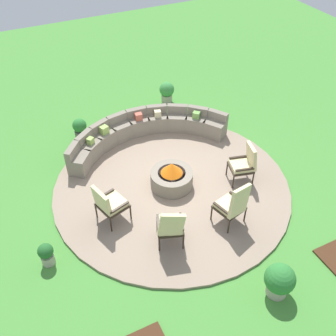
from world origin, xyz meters
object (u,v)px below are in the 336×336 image
Objects in this scene: lounge_chair_front_left at (109,203)px; potted_plant_3 at (279,280)px; potted_plant_1 at (80,128)px; lounge_chair_back_right at (245,163)px; potted_plant_2 at (46,254)px; fire_pit at (172,177)px; lounge_chair_front_right at (171,225)px; potted_plant_0 at (167,91)px; curved_stone_bench at (143,131)px; lounge_chair_back_left at (233,204)px.

lounge_chair_front_left is 3.76m from potted_plant_3.
lounge_chair_back_right is at bearing -49.19° from potted_plant_1.
lounge_chair_back_right reaches higher than potted_plant_2.
lounge_chair_front_right reaches higher than fire_pit.
fire_pit is at bearing -64.63° from potted_plant_1.
lounge_chair_front_right is at bearing -115.03° from potted_plant_0.
potted_plant_0 is at bearing 80.87° from potted_plant_3.
curved_stone_bench is 3.01m from lounge_chair_back_right.
potted_plant_3 is (1.89, -6.42, 0.07)m from potted_plant_1.
curved_stone_bench is 4.40× the size of lounge_chair_back_right.
potted_plant_2 is at bearing -136.75° from potted_plant_0.
lounge_chair_back_right is (2.47, 0.98, -0.00)m from lounge_chair_front_right.
potted_plant_3 reaches higher than potted_plant_0.
curved_stone_bench is at bearing 126.09° from lounge_chair_front_left.
lounge_chair_back_right reaches higher than potted_plant_3.
lounge_chair_front_left is at bearing 18.13° from potted_plant_2.
potted_plant_1 is at bearing 64.95° from potted_plant_2.
potted_plant_2 is (-3.21, -0.91, -0.02)m from fire_pit.
curved_stone_bench is 6.75× the size of potted_plant_0.
potted_plant_1 is at bearing 99.28° from lounge_chair_back_left.
potted_plant_0 is (1.63, 3.65, 0.05)m from fire_pit.
lounge_chair_back_right is 1.91× the size of potted_plant_2.
potted_plant_3 is at bearing -81.93° from fire_pit.
lounge_chair_back_right is at bearing 31.56° from lounge_chair_back_left.
potted_plant_3 is at bearing 19.21° from lounge_chair_front_left.
lounge_chair_front_left is 5.27m from potted_plant_0.
potted_plant_3 is at bearing -35.41° from lounge_chair_front_right.
lounge_chair_front_left is (-1.81, -2.39, 0.23)m from curved_stone_bench.
lounge_chair_front_left is 1.46m from lounge_chair_front_right.
lounge_chair_back_right reaches higher than curved_stone_bench.
lounge_chair_front_right is 1.98× the size of potted_plant_2.
lounge_chair_front_right is 2.30m from potted_plant_3.
lounge_chair_back_left reaches higher than potted_plant_1.
potted_plant_2 is 0.73× the size of potted_plant_3.
lounge_chair_back_left is (2.35, -1.23, 0.05)m from lounge_chair_front_left.
curved_stone_bench is 6.15× the size of potted_plant_3.
lounge_chair_front_right reaches higher than potted_plant_0.
lounge_chair_back_left is at bearing 85.38° from potted_plant_3.
curved_stone_bench is at bearing 45.83° from lounge_chair_back_right.
potted_plant_2 is at bearing -138.97° from curved_stone_bench.
potted_plant_2 is (-1.50, -0.49, -0.30)m from lounge_chair_front_left.
curved_stone_bench is at bearing -132.43° from potted_plant_0.
potted_plant_1 is at bearing 106.44° from potted_plant_3.
fire_pit is 3.28m from potted_plant_1.
lounge_chair_front_right is at bearing 162.11° from lounge_chair_back_left.
fire_pit is at bearing -114.12° from potted_plant_0.
lounge_chair_front_left is 0.86× the size of lounge_chair_back_left.
lounge_chair_front_right reaches higher than potted_plant_2.
potted_plant_3 is at bearing -85.92° from curved_stone_bench.
potted_plant_3 is (-0.15, -1.80, -0.24)m from lounge_chair_back_left.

